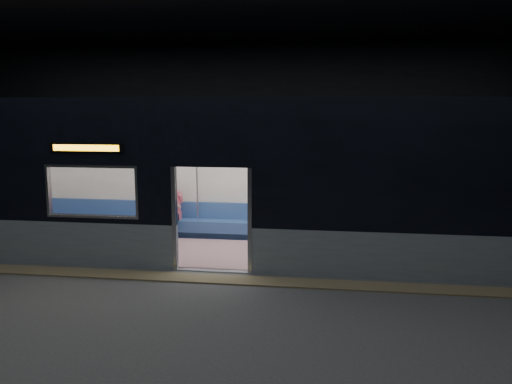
# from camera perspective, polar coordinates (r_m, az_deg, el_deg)

# --- Properties ---
(station_floor) EXTENTS (24.00, 14.00, 0.01)m
(station_floor) POSITION_cam_1_polar(r_m,az_deg,el_deg) (9.73, -5.98, -10.20)
(station_floor) COLOR #47494C
(station_floor) RESTS_ON ground
(station_envelope) EXTENTS (24.00, 14.00, 5.00)m
(station_envelope) POSITION_cam_1_polar(r_m,az_deg,el_deg) (9.19, -6.37, 11.92)
(station_envelope) COLOR black
(station_envelope) RESTS_ON station_floor
(tactile_strip) EXTENTS (22.80, 0.50, 0.03)m
(tactile_strip) POSITION_cam_1_polar(r_m,az_deg,el_deg) (10.23, -5.22, -9.09)
(tactile_strip) COLOR #8C7F59
(tactile_strip) RESTS_ON station_floor
(metro_car) EXTENTS (18.00, 3.04, 3.35)m
(metro_car) POSITION_cam_1_polar(r_m,az_deg,el_deg) (11.74, -3.09, 2.49)
(metro_car) COLOR #91A3AD
(metro_car) RESTS_ON station_floor
(passenger) EXTENTS (0.42, 0.68, 1.34)m
(passenger) POSITION_cam_1_polar(r_m,az_deg,el_deg) (13.24, -8.82, -1.47)
(passenger) COLOR black
(passenger) RESTS_ON metro_car
(handbag) EXTENTS (0.29, 0.26, 0.13)m
(handbag) POSITION_cam_1_polar(r_m,az_deg,el_deg) (13.05, -8.91, -2.16)
(handbag) COLOR black
(handbag) RESTS_ON passenger
(transit_map) EXTENTS (0.97, 0.03, 0.63)m
(transit_map) POSITION_cam_1_polar(r_m,az_deg,el_deg) (12.99, 16.28, 1.10)
(transit_map) COLOR white
(transit_map) RESTS_ON metro_car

